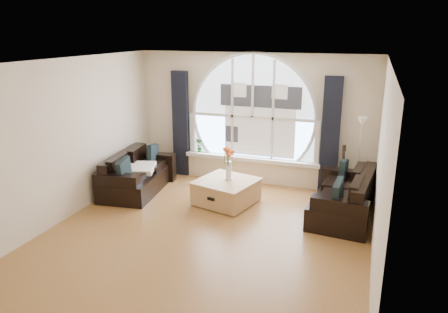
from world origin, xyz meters
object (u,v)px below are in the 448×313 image
(coffee_chest, at_px, (226,191))
(vase_flowers, at_px, (229,159))
(potted_plant, at_px, (199,145))
(guitar, at_px, (343,170))
(sofa_right, at_px, (343,195))
(sofa_left, at_px, (138,172))
(floor_lamp, at_px, (359,158))

(coffee_chest, relative_size, vase_flowers, 1.44)
(potted_plant, bearing_deg, guitar, -3.90)
(coffee_chest, distance_m, guitar, 2.30)
(sofa_right, height_order, potted_plant, potted_plant)
(sofa_left, relative_size, sofa_right, 0.98)
(sofa_left, distance_m, floor_lamp, 4.31)
(floor_lamp, bearing_deg, guitar, 175.92)
(sofa_left, relative_size, vase_flowers, 2.46)
(coffee_chest, relative_size, guitar, 0.95)
(sofa_left, bearing_deg, sofa_right, -5.64)
(sofa_right, xyz_separation_m, vase_flowers, (-2.07, -0.03, 0.44))
(vase_flowers, bearing_deg, floor_lamp, 23.96)
(vase_flowers, xyz_separation_m, floor_lamp, (2.26, 1.00, -0.04))
(coffee_chest, bearing_deg, potted_plant, 144.35)
(sofa_left, xyz_separation_m, guitar, (3.89, 1.07, 0.13))
(coffee_chest, distance_m, floor_lamp, 2.58)
(coffee_chest, relative_size, potted_plant, 3.16)
(coffee_chest, bearing_deg, sofa_right, 17.57)
(potted_plant, bearing_deg, floor_lamp, -3.92)
(sofa_left, distance_m, vase_flowers, 1.96)
(sofa_right, xyz_separation_m, potted_plant, (-3.17, 1.20, 0.31))
(sofa_right, bearing_deg, potted_plant, 165.38)
(sofa_right, distance_m, guitar, 1.00)
(coffee_chest, height_order, floor_lamp, floor_lamp)
(guitar, bearing_deg, coffee_chest, -171.68)
(guitar, bearing_deg, vase_flowers, -172.95)
(sofa_left, xyz_separation_m, potted_plant, (0.80, 1.28, 0.31))
(sofa_left, bearing_deg, floor_lamp, 7.36)
(vase_flowers, distance_m, floor_lamp, 2.47)
(sofa_right, distance_m, vase_flowers, 2.11)
(vase_flowers, bearing_deg, sofa_right, 0.91)
(sofa_right, bearing_deg, sofa_left, -172.69)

